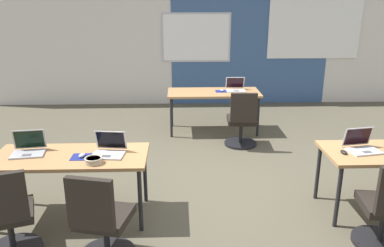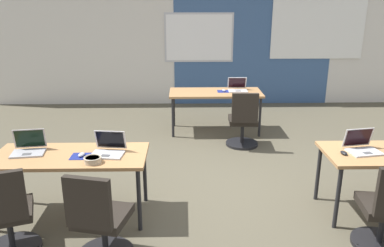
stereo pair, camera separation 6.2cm
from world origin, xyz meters
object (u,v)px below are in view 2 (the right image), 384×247
at_px(laptop_near_left_end, 29,148).
at_px(chair_near_left_end, 7,220).
at_px(mouse_near_left_inner, 82,155).
at_px(snack_bowl, 93,159).
at_px(desk_far_center, 215,95).
at_px(chair_near_left_inner, 100,225).
at_px(mouse_far_right, 224,90).
at_px(desk_near_left, 71,160).
at_px(laptop_near_left_inner, 108,149).
at_px(laptop_near_right_inner, 362,147).
at_px(laptop_far_right, 238,88).
at_px(chair_far_right, 243,124).
at_px(mouse_near_right_inner, 344,153).

relative_size(laptop_near_left_end, chair_near_left_end, 0.40).
distance_m(mouse_near_left_inner, snack_bowl, 0.22).
relative_size(desk_far_center, chair_near_left_inner, 1.74).
bearing_deg(desk_far_center, mouse_far_right, 7.49).
relative_size(desk_near_left, laptop_near_left_end, 4.40).
bearing_deg(laptop_near_left_inner, laptop_near_right_inner, 7.24).
xyz_separation_m(mouse_far_right, snack_bowl, (-1.61, -3.03, 0.01)).
xyz_separation_m(laptop_near_left_end, laptop_far_right, (2.59, 2.80, -0.00)).
xyz_separation_m(chair_far_right, chair_near_left_inner, (-1.68, -2.82, 0.00)).
bearing_deg(chair_near_left_end, chair_near_left_inner, 153.73).
relative_size(chair_near_left_inner, snack_bowl, 5.18).
bearing_deg(desk_far_center, laptop_far_right, 11.24).
relative_size(laptop_near_left_end, laptop_near_left_inner, 1.00).
relative_size(laptop_near_left_end, laptop_near_right_inner, 0.97).
height_order(chair_far_right, mouse_near_left_inner, chair_far_right).
relative_size(chair_near_left_end, laptop_far_right, 2.75).
xyz_separation_m(chair_far_right, laptop_near_left_inner, (-1.73, -2.01, 0.39)).
height_order(chair_near_left_end, snack_bowl, chair_near_left_end).
distance_m(mouse_far_right, laptop_near_right_inner, 3.04).
xyz_separation_m(desk_near_left, mouse_near_right_inner, (2.87, -0.06, 0.08)).
distance_m(desk_near_left, laptop_near_right_inner, 3.10).
bearing_deg(mouse_far_right, snack_bowl, -117.92).
distance_m(laptop_near_right_inner, laptop_near_left_inner, 2.70).
distance_m(mouse_far_right, chair_far_right, 0.90).
distance_m(laptop_near_right_inner, mouse_near_left_inner, 2.97).
distance_m(mouse_near_left_inner, chair_near_left_inner, 0.88).
bearing_deg(mouse_near_right_inner, laptop_near_left_end, 177.77).
relative_size(desk_far_center, chair_near_left_end, 1.74).
bearing_deg(laptop_far_right, mouse_near_left_inner, -123.59).
xyz_separation_m(laptop_near_left_end, chair_near_left_inner, (0.90, -0.87, -0.39)).
xyz_separation_m(mouse_near_left_inner, chair_near_left_inner, (0.32, -0.74, -0.36)).
bearing_deg(chair_near_left_inner, chair_far_right, -107.60).
xyz_separation_m(mouse_near_right_inner, mouse_near_left_inner, (-2.74, 0.00, 0.00)).
bearing_deg(desk_near_left, chair_near_left_inner, -60.43).
bearing_deg(desk_near_left, laptop_far_right, 53.33).
bearing_deg(desk_near_left, chair_near_left_end, -120.36).
bearing_deg(laptop_near_left_end, chair_near_left_end, -94.35).
height_order(mouse_near_left_inner, chair_near_left_inner, chair_near_left_inner).
xyz_separation_m(laptop_far_right, mouse_near_left_inner, (-2.01, -2.93, -0.03)).
bearing_deg(laptop_near_right_inner, chair_far_right, 105.77).
xyz_separation_m(laptop_near_left_end, mouse_far_right, (2.35, 2.74, -0.03)).
xyz_separation_m(laptop_near_right_inner, laptop_near_left_inner, (-2.70, -0.01, -0.00)).
relative_size(laptop_near_right_inner, mouse_near_left_inner, 3.38).
relative_size(chair_near_left_end, snack_bowl, 5.18).
bearing_deg(chair_near_left_end, mouse_far_right, -142.76).
xyz_separation_m(desk_far_center, chair_far_right, (0.38, -0.77, -0.28)).
distance_m(laptop_near_left_end, laptop_near_left_inner, 0.85).
distance_m(chair_near_left_end, mouse_far_right, 4.21).
height_order(desk_near_left, laptop_near_left_end, laptop_near_left_end).
relative_size(mouse_far_right, mouse_near_right_inner, 1.00).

